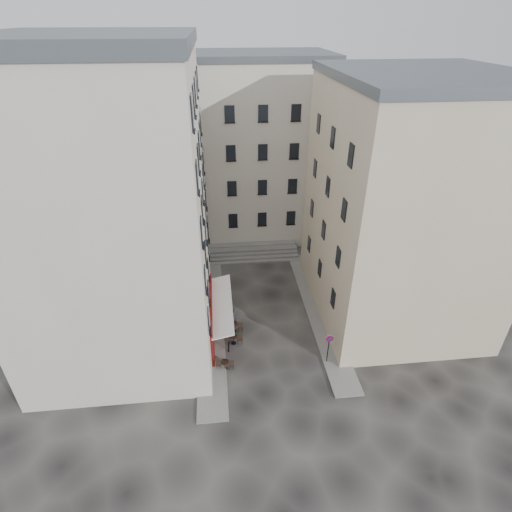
{
  "coord_description": "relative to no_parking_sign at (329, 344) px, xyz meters",
  "views": [
    {
      "loc": [
        -3.48,
        -22.87,
        21.61
      ],
      "look_at": [
        -0.68,
        4.0,
        5.2
      ],
      "focal_mm": 28.0,
      "sensor_mm": 36.0,
      "label": 1
    }
  ],
  "objects": [
    {
      "name": "bollard_far",
      "position": [
        -7.0,
        8.82,
        -1.31
      ],
      "size": [
        0.12,
        0.12,
        0.98
      ],
      "color": "black",
      "rests_on": "ground"
    },
    {
      "name": "ground",
      "position": [
        -3.75,
        2.82,
        -1.83
      ],
      "size": [
        90.0,
        90.0,
        0.0
      ],
      "primitive_type": "plane",
      "color": "black",
      "rests_on": "ground"
    },
    {
      "name": "building_right",
      "position": [
        6.75,
        6.32,
        7.48
      ],
      "size": [
        12.2,
        14.2,
        18.6
      ],
      "color": "tan",
      "rests_on": "ground"
    },
    {
      "name": "bollard_near",
      "position": [
        -7.0,
        1.82,
        -1.31
      ],
      "size": [
        0.12,
        0.12,
        0.98
      ],
      "color": "black",
      "rests_on": "ground"
    },
    {
      "name": "bistro_table_a",
      "position": [
        -7.33,
        0.18,
        -1.38
      ],
      "size": [
        1.26,
        0.59,
        0.89
      ],
      "color": "black",
      "rests_on": "ground"
    },
    {
      "name": "pedestrian",
      "position": [
        -6.44,
        4.88,
        -1.05
      ],
      "size": [
        0.67,
        0.67,
        1.57
      ],
      "primitive_type": "imported",
      "rotation": [
        0.0,
        0.0,
        3.91
      ],
      "color": "#222327",
      "rests_on": "ground"
    },
    {
      "name": "bistro_table_c",
      "position": [
        -6.49,
        4.01,
        -1.32
      ],
      "size": [
        1.42,
        0.67,
        1.0
      ],
      "color": "black",
      "rests_on": "ground"
    },
    {
      "name": "bistro_table_d",
      "position": [
        -6.89,
        5.98,
        -1.4
      ],
      "size": [
        1.2,
        0.56,
        0.85
      ],
      "color": "black",
      "rests_on": "ground"
    },
    {
      "name": "sidewalk_right",
      "position": [
        0.75,
        5.82,
        -1.77
      ],
      "size": [
        2.0,
        18.0,
        0.12
      ],
      "primitive_type": "cube",
      "color": "slate",
      "rests_on": "ground"
    },
    {
      "name": "bollard_mid",
      "position": [
        -7.0,
        5.32,
        -1.31
      ],
      "size": [
        0.12,
        0.12,
        0.98
      ],
      "color": "black",
      "rests_on": "ground"
    },
    {
      "name": "no_parking_sign",
      "position": [
        0.0,
        0.0,
        0.0
      ],
      "size": [
        0.59,
        0.1,
        2.58
      ],
      "rotation": [
        0.0,
        0.0,
        -0.01
      ],
      "color": "black",
      "rests_on": "ground"
    },
    {
      "name": "stone_steps",
      "position": [
        -3.75,
        15.4,
        -1.43
      ],
      "size": [
        9.0,
        3.15,
        0.8
      ],
      "color": "slate",
      "rests_on": "ground"
    },
    {
      "name": "sidewalk_left",
      "position": [
        -8.25,
        6.82,
        -1.77
      ],
      "size": [
        2.0,
        22.0,
        0.12
      ],
      "primitive_type": "cube",
      "color": "slate",
      "rests_on": "ground"
    },
    {
      "name": "building_back",
      "position": [
        -4.75,
        21.82,
        7.48
      ],
      "size": [
        18.2,
        10.2,
        18.6
      ],
      "color": "#BFB4A3",
      "rests_on": "ground"
    },
    {
      "name": "bistro_table_b",
      "position": [
        -6.59,
        2.66,
        -1.34
      ],
      "size": [
        1.38,
        0.65,
        0.97
      ],
      "color": "black",
      "rests_on": "ground"
    },
    {
      "name": "building_left",
      "position": [
        -14.25,
        5.82,
        8.48
      ],
      "size": [
        12.2,
        16.2,
        20.6
      ],
      "color": "#BFB4A3",
      "rests_on": "ground"
    },
    {
      "name": "bistro_table_e",
      "position": [
        -7.13,
        7.46,
        -1.4
      ],
      "size": [
        1.2,
        0.56,
        0.84
      ],
      "color": "black",
      "rests_on": "ground"
    },
    {
      "name": "cafe_storefront",
      "position": [
        -8.06,
        3.82,
        0.05
      ],
      "size": [
        1.74,
        7.3,
        3.5
      ],
      "color": "#490B0A",
      "rests_on": "ground"
    }
  ]
}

